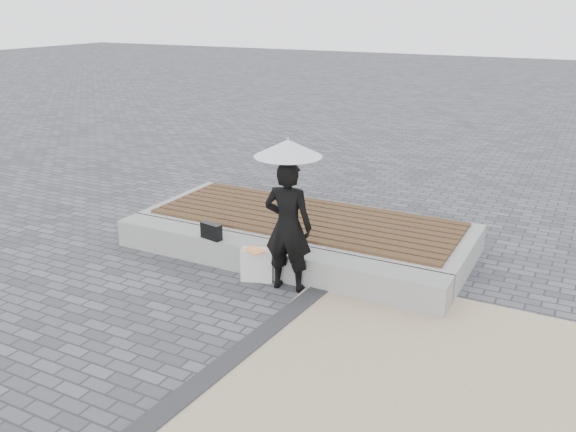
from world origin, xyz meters
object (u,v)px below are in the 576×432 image
at_px(seating_ledge, 268,258).
at_px(woman, 288,227).
at_px(canvas_tote, 257,265).
at_px(handbag, 211,231).
at_px(parasol, 288,148).

relative_size(seating_ledge, woman, 2.91).
relative_size(seating_ledge, canvas_tote, 11.16).
xyz_separation_m(seating_ledge, handbag, (-0.81, -0.17, 0.31)).
relative_size(seating_ledge, handbag, 15.38).
bearing_deg(canvas_tote, woman, -22.55).
distance_m(seating_ledge, canvas_tote, 0.30).
xyz_separation_m(handbag, canvas_tote, (0.82, -0.13, -0.29)).
xyz_separation_m(woman, canvas_tote, (-0.48, 0.03, -0.63)).
relative_size(woman, parasol, 1.60).
distance_m(parasol, canvas_tote, 1.71).
xyz_separation_m(seating_ledge, woman, (0.48, -0.32, 0.66)).
relative_size(parasol, canvas_tote, 2.39).
bearing_deg(handbag, canvas_tote, 1.32).
bearing_deg(parasol, seating_ledge, 146.03).
xyz_separation_m(parasol, handbag, (-1.29, 0.16, -1.36)).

